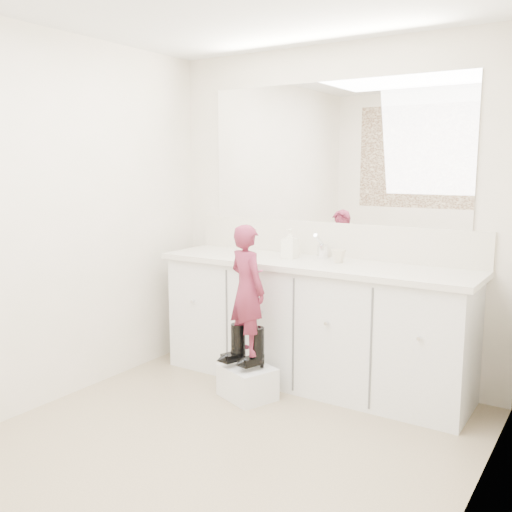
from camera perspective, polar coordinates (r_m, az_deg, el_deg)
The scene contains 16 objects.
floor at distance 3.30m, azimuth -4.82°, elevation -19.08°, with size 3.00×3.00×0.00m, color #806F53.
wall_back at distance 4.21m, azimuth 7.51°, elevation 4.17°, with size 2.60×2.60×0.00m, color beige.
wall_left at distance 3.86m, azimuth -20.57°, elevation 3.23°, with size 3.00×3.00×0.00m, color beige.
wall_right at distance 2.37m, azimuth 20.52°, elevation -0.11°, with size 3.00×3.00×0.00m, color beige.
vanity_cabinet at distance 4.11m, azimuth 5.64°, elevation -6.93°, with size 2.20×0.55×0.85m, color silver.
countertop at distance 3.99m, azimuth 5.64°, elevation -0.84°, with size 2.28×0.58×0.04m, color beige.
backsplash at distance 4.22m, azimuth 7.37°, elevation 1.65°, with size 2.28×0.03×0.25m, color beige.
mirror at distance 4.19m, azimuth 7.57°, elevation 10.17°, with size 2.00×0.02×1.00m, color white.
faucet at distance 4.13m, azimuth 6.70°, elevation 0.45°, with size 0.08×0.08×0.10m, color silver.
cup at distance 3.96m, azimuth 8.26°, elevation 0.00°, with size 0.10×0.10×0.09m, color beige.
soap_bottle at distance 4.11m, azimuth 3.40°, elevation 1.27°, with size 0.10×0.10×0.21m, color white.
step_stool at distance 3.93m, azimuth -0.86°, elevation -12.49°, with size 0.34×0.28×0.22m, color silver.
boot_left at distance 3.89m, azimuth -1.80°, elevation -8.83°, with size 0.10×0.19×0.28m, color black, non-canonical shape.
boot_right at distance 3.81m, azimuth 0.08°, elevation -9.21°, with size 0.10×0.19×0.28m, color black, non-canonical shape.
toddler at distance 3.75m, azimuth -0.89°, elevation -3.37°, with size 0.31×0.21×0.86m, color #AD355F.
toothbrush at distance 3.68m, azimuth 0.02°, elevation -1.67°, with size 0.01×0.01×0.14m, color #F25E97.
Camera 1 is at (1.79, -2.30, 1.56)m, focal length 40.00 mm.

